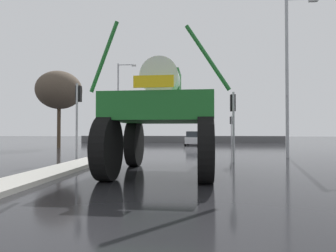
{
  "coord_description": "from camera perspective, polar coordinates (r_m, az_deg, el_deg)",
  "views": [
    {
      "loc": [
        1.54,
        -3.93,
        1.54
      ],
      "look_at": [
        0.43,
        8.95,
        1.78
      ],
      "focal_mm": 29.71,
      "sensor_mm": 36.0,
      "label": 1
    }
  ],
  "objects": [
    {
      "name": "median_island",
      "position": [
        10.98,
        -22.57,
        -8.66
      ],
      "size": [
        1.33,
        9.67,
        0.15
      ],
      "primitive_type": "cube",
      "color": "#9E9B93",
      "rests_on": "ground"
    },
    {
      "name": "sedan_ahead",
      "position": [
        31.58,
        5.39,
        -2.56
      ],
      "size": [
        2.19,
        4.24,
        1.52
      ],
      "rotation": [
        0.0,
        0.0,
        1.48
      ],
      "color": "silver",
      "rests_on": "ground"
    },
    {
      "name": "traffic_signal_near_right",
      "position": [
        14.34,
        13.19,
        2.96
      ],
      "size": [
        0.24,
        0.54,
        3.49
      ],
      "color": "#A8AAAF",
      "rests_on": "ground"
    },
    {
      "name": "roadside_barrier",
      "position": [
        37.19,
        2.53,
        -2.74
      ],
      "size": [
        27.22,
        0.24,
        0.9
      ],
      "primitive_type": "cube",
      "color": "#59595B",
      "rests_on": "ground"
    },
    {
      "name": "bare_tree_left",
      "position": [
        27.8,
        -21.44,
        6.83
      ],
      "size": [
        4.13,
        4.13,
        7.1
      ],
      "color": "#473828",
      "rests_on": "ground"
    },
    {
      "name": "streetlight_far_left",
      "position": [
        32.51,
        -9.94,
        5.34
      ],
      "size": [
        2.17,
        0.24,
        9.32
      ],
      "color": "#A8AAAF",
      "rests_on": "ground"
    },
    {
      "name": "oversize_sprayer",
      "position": [
        10.34,
        -1.02,
        1.93
      ],
      "size": [
        4.33,
        5.81,
        4.95
      ],
      "rotation": [
        0.0,
        0.0,
        1.55
      ],
      "color": "black",
      "rests_on": "ground"
    },
    {
      "name": "streetlight_near_right",
      "position": [
        18.03,
        23.58,
        10.67
      ],
      "size": [
        1.87,
        0.24,
        9.44
      ],
      "color": "#A8AAAF",
      "rests_on": "ground"
    },
    {
      "name": "traffic_signal_near_left",
      "position": [
        15.42,
        -17.96,
        4.22
      ],
      "size": [
        0.24,
        0.54,
        4.04
      ],
      "color": "#A8AAAF",
      "rests_on": "ground"
    },
    {
      "name": "traffic_signal_far_left",
      "position": [
        32.15,
        12.82,
        0.47
      ],
      "size": [
        0.24,
        0.55,
        3.27
      ],
      "color": "#A8AAAF",
      "rests_on": "ground"
    },
    {
      "name": "ground_plane",
      "position": [
        22.04,
        0.89,
        -5.07
      ],
      "size": [
        120.0,
        120.0,
        0.0
      ],
      "primitive_type": "plane",
      "color": "black"
    }
  ]
}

